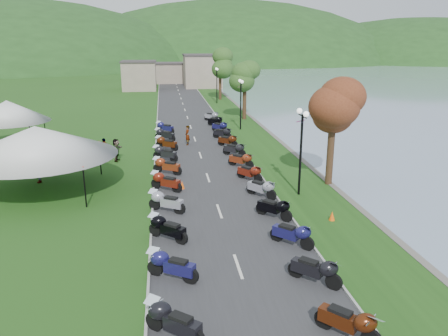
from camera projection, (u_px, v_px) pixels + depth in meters
name	position (u px, v px, depth m)	size (l,w,h in m)	color
road	(191.00, 127.00, 46.13)	(7.00, 120.00, 0.02)	#343436
hills_backdrop	(168.00, 61.00, 198.30)	(360.00, 120.00, 76.00)	#285621
far_building	(166.00, 73.00, 87.97)	(18.00, 16.00, 5.00)	gray
moto_row_left	(168.00, 191.00, 24.75)	(2.60, 40.55, 1.10)	#331411
moto_row_right	(245.00, 166.00, 29.82)	(2.60, 43.59, 1.10)	#331411
vendor_tent_main	(38.00, 159.00, 25.93)	(6.20, 6.20, 4.00)	white
vendor_tent_side	(9.00, 124.00, 36.96)	(4.49, 4.49, 4.00)	white
tree_lakeside	(332.00, 123.00, 26.69)	(2.83, 2.83, 7.85)	#3B6826
pedestrian_a	(76.00, 157.00, 34.29)	(0.57, 0.42, 1.56)	slate
pedestrian_b	(58.00, 151.00, 36.25)	(0.75, 0.41, 1.55)	slate
pedestrian_c	(39.00, 183.00, 28.04)	(1.00, 0.41, 1.55)	slate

